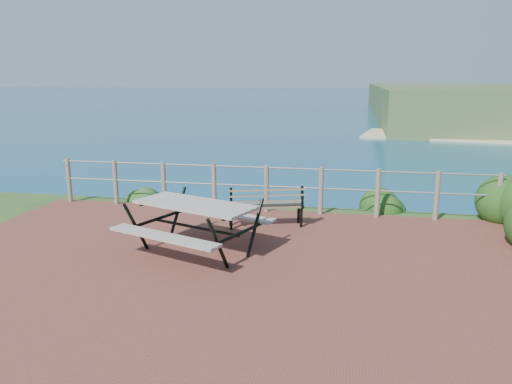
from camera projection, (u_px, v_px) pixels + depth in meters
ground at (228, 269)px, 7.48m from camera, size 10.00×7.00×0.12m
ocean at (350, 86)px, 198.90m from camera, size 1200.00×1200.00×0.00m
safety_railing at (266, 186)px, 10.56m from camera, size 9.40×0.10×1.00m
picnic_table at (196, 222)px, 8.05m from camera, size 2.13×1.62×0.83m
park_bench at (266, 200)px, 9.50m from camera, size 1.49×0.78×0.82m
shrub_lip_west at (148, 200)px, 11.80m from camera, size 0.74×0.74×0.47m
shrub_lip_east at (384, 210)px, 10.87m from camera, size 0.88×0.88×0.66m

